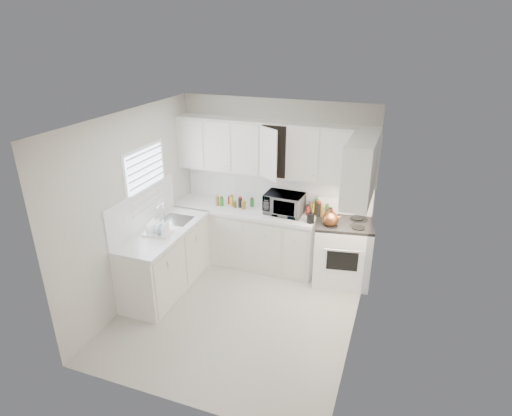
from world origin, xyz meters
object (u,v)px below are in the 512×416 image
at_px(tea_kettle, 330,218).
at_px(microwave, 284,202).
at_px(rice_cooker, 272,202).
at_px(utensil_crock, 311,212).
at_px(stove, 343,244).
at_px(dish_rack, 157,228).

relative_size(tea_kettle, microwave, 0.50).
bearing_deg(rice_cooker, utensil_crock, -29.74).
distance_m(tea_kettle, rice_cooker, 0.97).
bearing_deg(utensil_crock, rice_cooker, 160.02).
bearing_deg(rice_cooker, stove, -14.16).
xyz_separation_m(rice_cooker, dish_rack, (-1.22, -1.30, -0.03)).
bearing_deg(dish_rack, rice_cooker, 39.34).
height_order(microwave, dish_rack, microwave).
height_order(stove, utensil_crock, utensil_crock).
xyz_separation_m(rice_cooker, utensil_crock, (0.65, -0.24, 0.04)).
distance_m(tea_kettle, microwave, 0.77).
distance_m(stove, dish_rack, 2.66).
bearing_deg(utensil_crock, dish_rack, -150.41).
bearing_deg(utensil_crock, microwave, 156.89).
relative_size(microwave, rice_cooker, 2.14).
height_order(tea_kettle, rice_cooker, rice_cooker).
bearing_deg(stove, microwave, 167.70).
bearing_deg(rice_cooker, tea_kettle, -24.46).
height_order(stove, microwave, microwave).
xyz_separation_m(tea_kettle, utensil_crock, (-0.28, 0.01, 0.05)).
relative_size(stove, utensil_crock, 3.60).
bearing_deg(dish_rack, stove, 19.92).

